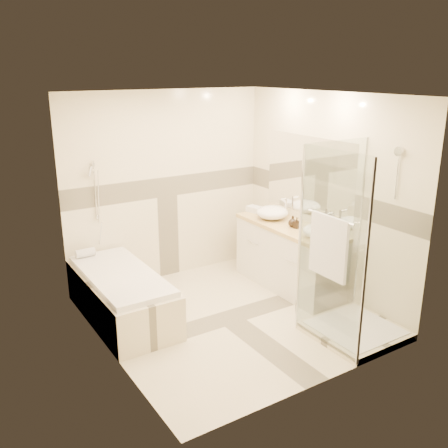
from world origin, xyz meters
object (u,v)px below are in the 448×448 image
bathtub (122,293)px  vessel_sink_near (272,212)px  shower_enclosure (345,292)px  amenity_bottle_b (293,221)px  amenity_bottle_a (297,223)px  vessel_sink_far (318,231)px  vanity (289,256)px

bathtub → vessel_sink_near: 2.22m
shower_enclosure → amenity_bottle_b: bearing=77.2°
bathtub → amenity_bottle_a: (2.13, -0.49, 0.61)m
vessel_sink_near → amenity_bottle_b: vessel_sink_near is taller
vessel_sink_near → amenity_bottle_b: size_ratio=2.99×
vessel_sink_far → shower_enclosure: bearing=-110.4°
vessel_sink_near → vessel_sink_far: vessel_sink_near is taller
amenity_bottle_a → vessel_sink_far: bearing=-90.0°
shower_enclosure → amenity_bottle_b: 1.30m
vanity → amenity_bottle_a: 0.51m
vanity → shower_enclosure: size_ratio=0.79×
bathtub → amenity_bottle_b: size_ratio=11.99×
vessel_sink_near → bathtub: bearing=179.9°
bathtub → amenity_bottle_a: 2.27m
bathtub → vessel_sink_far: bearing=-22.6°
vessel_sink_near → amenity_bottle_a: size_ratio=3.02×
vanity → amenity_bottle_b: 0.50m
bathtub → vanity: size_ratio=1.05×
vessel_sink_near → shower_enclosure: bearing=-99.6°
bathtub → vanity: vanity is taller
amenity_bottle_a → amenity_bottle_b: bearing=90.0°
shower_enclosure → amenity_bottle_a: (0.27, 1.13, 0.41)m
shower_enclosure → vessel_sink_near: (0.27, 1.62, 0.43)m
bathtub → shower_enclosure: (1.86, -1.62, 0.20)m
bathtub → amenity_bottle_b: (2.13, -0.42, 0.61)m
vanity → shower_enclosure: (-0.29, -1.27, 0.08)m
bathtub → shower_enclosure: shower_enclosure is taller
shower_enclosure → vessel_sink_near: 1.70m
shower_enclosure → amenity_bottle_a: size_ratio=14.55×
vanity → amenity_bottle_a: bearing=-97.9°
vanity → amenity_bottle_b: amenity_bottle_b is taller
vanity → vessel_sink_near: (-0.02, 0.35, 0.51)m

